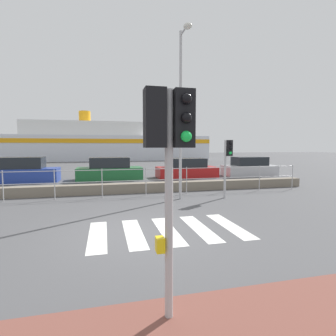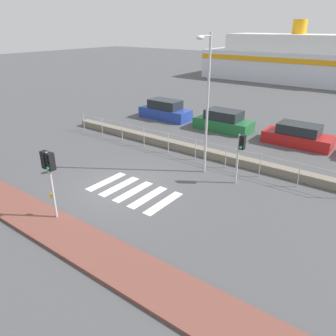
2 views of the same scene
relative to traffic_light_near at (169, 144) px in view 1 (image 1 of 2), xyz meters
name	(u,v)px [view 1 (image 1 of 2)]	position (x,y,z in m)	size (l,w,h in m)	color
ground_plane	(139,233)	(0.10, 3.61, -2.27)	(160.00, 160.00, 0.00)	#4C4C4F
crosswalk	(168,230)	(0.85, 3.61, -2.26)	(4.05, 2.40, 0.01)	silver
seawall	(123,188)	(0.10, 9.56, -2.04)	(19.37, 0.55, 0.46)	slate
harbor_fence	(124,178)	(0.10, 8.69, -1.44)	(17.47, 0.04, 1.27)	#B2B2B5
traffic_light_near	(169,144)	(0.00, 0.00, 0.00)	(0.58, 0.41, 2.90)	#B2B2B5
traffic_light_far	(228,156)	(4.41, 7.30, -0.43)	(0.34, 0.32, 2.50)	#B2B2B5
streetlamp	(182,98)	(2.37, 7.36, 1.94)	(0.32, 1.17, 6.89)	#B2B2B5
ferry_boat	(105,144)	(-0.66, 41.36, 0.29)	(31.62, 8.82, 7.83)	silver
parked_car_blue	(21,172)	(-5.80, 14.89, -1.60)	(4.37, 1.70, 1.57)	#233D9E
parked_car_green	(110,170)	(-0.41, 14.89, -1.63)	(4.25, 1.82, 1.50)	#1E6633
parked_car_red	(187,169)	(5.00, 14.89, -1.68)	(4.27, 1.83, 1.38)	#B21919
parked_car_silver	(249,168)	(10.02, 14.89, -1.66)	(4.02, 1.70, 1.43)	#BCBCC1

